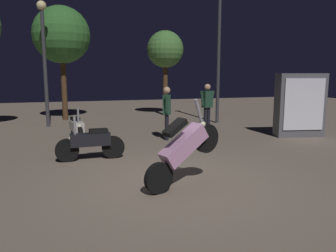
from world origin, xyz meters
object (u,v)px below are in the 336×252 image
(streetlamp_far, at_px, (44,48))
(motorcycle_black_parked_left, at_px, (91,142))
(kiosk_billboard, at_px, (300,105))
(person_rider_beside, at_px, (167,108))
(motorcycle_pink_foreground, at_px, (183,148))
(person_bystander_far, at_px, (207,102))
(streetlamp_near, at_px, (219,36))
(motorcycle_white_parked_right, at_px, (77,128))

(streetlamp_far, bearing_deg, motorcycle_black_parked_left, -77.11)
(motorcycle_black_parked_left, height_order, kiosk_billboard, kiosk_billboard)
(person_rider_beside, height_order, streetlamp_far, streetlamp_far)
(motorcycle_black_parked_left, relative_size, person_rider_beside, 0.99)
(motorcycle_pink_foreground, xyz_separation_m, person_bystander_far, (2.99, 5.87, 0.28))
(person_rider_beside, distance_m, person_bystander_far, 2.53)
(motorcycle_pink_foreground, xyz_separation_m, kiosk_billboard, (5.39, 3.66, 0.31))
(motorcycle_pink_foreground, height_order, person_rider_beside, person_rider_beside)
(motorcycle_black_parked_left, distance_m, kiosk_billboard, 7.03)
(motorcycle_black_parked_left, distance_m, streetlamp_near, 8.00)
(person_bystander_far, relative_size, kiosk_billboard, 0.82)
(motorcycle_pink_foreground, bearing_deg, streetlamp_near, 41.35)
(motorcycle_white_parked_right, xyz_separation_m, person_bystander_far, (4.79, 1.11, 0.59))
(motorcycle_white_parked_right, relative_size, streetlamp_near, 0.29)
(person_bystander_far, relative_size, streetlamp_far, 0.36)
(motorcycle_black_parked_left, bearing_deg, motorcycle_pink_foreground, 119.13)
(motorcycle_black_parked_left, xyz_separation_m, motorcycle_white_parked_right, (-0.28, 2.26, 0.00))
(motorcycle_pink_foreground, height_order, motorcycle_white_parked_right, motorcycle_pink_foreground)
(motorcycle_black_parked_left, distance_m, motorcycle_white_parked_right, 2.28)
(motorcycle_pink_foreground, distance_m, streetlamp_far, 9.02)
(motorcycle_black_parked_left, bearing_deg, kiosk_billboard, -172.54)
(motorcycle_white_parked_right, bearing_deg, motorcycle_pink_foreground, 11.86)
(motorcycle_pink_foreground, distance_m, person_rider_beside, 4.47)
(streetlamp_far, bearing_deg, person_rider_beside, -45.67)
(person_bystander_far, distance_m, streetlamp_far, 6.61)
(motorcycle_black_parked_left, relative_size, motorcycle_white_parked_right, 1.00)
(streetlamp_far, height_order, kiosk_billboard, streetlamp_far)
(motorcycle_black_parked_left, relative_size, person_bystander_far, 0.97)
(motorcycle_white_parked_right, xyz_separation_m, streetlamp_near, (5.86, 2.50, 3.18))
(motorcycle_pink_foreground, xyz_separation_m, motorcycle_white_parked_right, (-1.80, 4.75, -0.31))
(streetlamp_near, height_order, streetlamp_far, streetlamp_near)
(kiosk_billboard, bearing_deg, streetlamp_far, -18.51)
(motorcycle_white_parked_right, bearing_deg, streetlamp_near, 104.29)
(person_bystander_far, bearing_deg, streetlamp_far, 52.76)
(motorcycle_pink_foreground, relative_size, person_rider_beside, 0.97)
(person_rider_beside, bearing_deg, kiosk_billboard, 10.06)
(motorcycle_white_parked_right, bearing_deg, kiosk_billboard, 72.52)
(motorcycle_white_parked_right, height_order, streetlamp_near, streetlamp_near)
(streetlamp_far, bearing_deg, motorcycle_pink_foreground, -71.06)
(motorcycle_pink_foreground, distance_m, motorcycle_black_parked_left, 2.93)
(motorcycle_black_parked_left, xyz_separation_m, streetlamp_far, (-1.32, 5.75, 2.63))
(motorcycle_pink_foreground, distance_m, motorcycle_white_parked_right, 5.09)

